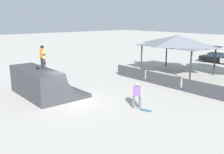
{
  "coord_description": "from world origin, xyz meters",
  "views": [
    {
      "loc": [
        14.49,
        -8.44,
        5.66
      ],
      "look_at": [
        -0.21,
        3.93,
        1.15
      ],
      "focal_mm": 40.0,
      "sensor_mm": 36.0,
      "label": 1
    }
  ],
  "objects_px": {
    "skateboard_on_ground": "(146,110)",
    "skater_on_deck": "(43,56)",
    "bystander_walking": "(137,94)",
    "skateboard_on_deck": "(38,68)",
    "parked_car_black": "(217,58)"
  },
  "relations": [
    {
      "from": "skateboard_on_deck",
      "to": "skater_on_deck",
      "type": "bearing_deg",
      "value": 40.75
    },
    {
      "from": "parked_car_black",
      "to": "bystander_walking",
      "type": "bearing_deg",
      "value": -82.04
    },
    {
      "from": "bystander_walking",
      "to": "parked_car_black",
      "type": "xyz_separation_m",
      "value": [
        -5.23,
        20.39,
        -0.36
      ]
    },
    {
      "from": "skater_on_deck",
      "to": "skateboard_on_deck",
      "type": "xyz_separation_m",
      "value": [
        -0.5,
        -0.22,
        -0.93
      ]
    },
    {
      "from": "skateboard_on_deck",
      "to": "bystander_walking",
      "type": "relative_size",
      "value": 0.46
    },
    {
      "from": "skateboard_on_deck",
      "to": "skateboard_on_ground",
      "type": "height_order",
      "value": "skateboard_on_deck"
    },
    {
      "from": "parked_car_black",
      "to": "skater_on_deck",
      "type": "bearing_deg",
      "value": -98.56
    },
    {
      "from": "skateboard_on_ground",
      "to": "skater_on_deck",
      "type": "bearing_deg",
      "value": -171.94
    },
    {
      "from": "skateboard_on_deck",
      "to": "skateboard_on_ground",
      "type": "relative_size",
      "value": 1.0
    },
    {
      "from": "bystander_walking",
      "to": "skateboard_on_ground",
      "type": "distance_m",
      "value": 1.19
    },
    {
      "from": "bystander_walking",
      "to": "parked_car_black",
      "type": "relative_size",
      "value": 0.38
    },
    {
      "from": "skater_on_deck",
      "to": "bystander_walking",
      "type": "distance_m",
      "value": 7.34
    },
    {
      "from": "skater_on_deck",
      "to": "bystander_walking",
      "type": "relative_size",
      "value": 1.0
    },
    {
      "from": "skateboard_on_deck",
      "to": "skateboard_on_ground",
      "type": "xyz_separation_m",
      "value": [
        7.39,
        3.74,
        -2.09
      ]
    },
    {
      "from": "skateboard_on_ground",
      "to": "parked_car_black",
      "type": "relative_size",
      "value": 0.18
    }
  ]
}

